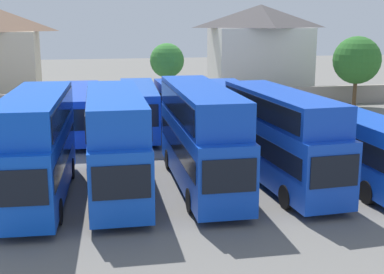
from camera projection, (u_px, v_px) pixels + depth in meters
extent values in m
plane|color=slate|center=(157.00, 121.00, 43.70)|extent=(140.00, 140.00, 0.00)
cube|color=gray|center=(149.00, 100.00, 48.83)|extent=(56.00, 0.50, 1.80)
cube|color=blue|center=(38.00, 161.00, 24.45)|extent=(3.14, 10.52, 3.09)
cube|color=black|center=(17.00, 188.00, 19.32)|extent=(2.25, 0.21, 1.39)
cube|color=black|center=(37.00, 153.00, 24.37)|extent=(3.13, 9.70, 0.97)
cube|color=blue|center=(35.00, 111.00, 24.19)|extent=(3.06, 10.00, 1.54)
cube|color=black|center=(35.00, 111.00, 24.19)|extent=(3.12, 9.49, 1.08)
cylinder|color=black|center=(58.00, 212.00, 21.79)|extent=(0.36, 1.12, 1.10)
cylinder|color=black|center=(71.00, 169.00, 28.02)|extent=(0.36, 1.12, 1.10)
cylinder|color=black|center=(25.00, 170.00, 27.70)|extent=(0.36, 1.12, 1.10)
cube|color=blue|center=(116.00, 157.00, 25.34)|extent=(2.74, 10.52, 3.00)
cube|color=black|center=(121.00, 183.00, 20.21)|extent=(2.26, 0.12, 1.35)
cube|color=black|center=(116.00, 150.00, 25.26)|extent=(2.77, 9.68, 0.94)
cube|color=blue|center=(115.00, 109.00, 25.08)|extent=(2.68, 10.00, 1.56)
cube|color=black|center=(115.00, 109.00, 25.08)|extent=(2.77, 9.47, 1.10)
cylinder|color=black|center=(148.00, 204.00, 22.71)|extent=(0.32, 1.10, 1.10)
cylinder|color=black|center=(92.00, 207.00, 22.30)|extent=(0.32, 1.10, 1.10)
cylinder|color=black|center=(136.00, 164.00, 28.95)|extent=(0.32, 1.10, 1.10)
cylinder|color=black|center=(93.00, 166.00, 28.54)|extent=(0.32, 1.10, 1.10)
cube|color=blue|center=(201.00, 150.00, 26.42)|extent=(2.68, 11.37, 3.06)
cube|color=black|center=(229.00, 176.00, 20.89)|extent=(2.22, 0.11, 1.38)
cube|color=black|center=(201.00, 143.00, 26.34)|extent=(2.70, 10.46, 0.97)
cube|color=blue|center=(200.00, 103.00, 26.18)|extent=(2.62, 10.80, 1.63)
cube|color=black|center=(200.00, 103.00, 26.18)|extent=(2.70, 10.23, 1.14)
cylinder|color=black|center=(242.00, 197.00, 23.56)|extent=(0.32, 1.10, 1.10)
cylinder|color=black|center=(191.00, 200.00, 23.15)|extent=(0.32, 1.10, 1.10)
cylinder|color=black|center=(209.00, 157.00, 30.29)|extent=(0.32, 1.10, 1.10)
cylinder|color=black|center=(169.00, 159.00, 29.88)|extent=(0.32, 1.10, 1.10)
cube|color=blue|center=(281.00, 150.00, 26.67)|extent=(3.17, 10.65, 3.01)
cube|color=black|center=(335.00, 172.00, 21.62)|extent=(2.19, 0.22, 1.35)
cube|color=black|center=(281.00, 143.00, 26.59)|extent=(3.16, 9.82, 0.95)
cube|color=blue|center=(280.00, 106.00, 26.43)|extent=(3.09, 10.12, 1.42)
cube|color=black|center=(280.00, 106.00, 26.43)|extent=(3.14, 9.61, 0.99)
cylinder|color=black|center=(332.00, 193.00, 24.18)|extent=(0.37, 1.12, 1.10)
cylinder|color=black|center=(286.00, 197.00, 23.60)|extent=(0.37, 1.12, 1.10)
cylinder|color=black|center=(274.00, 157.00, 30.32)|extent=(0.37, 1.12, 1.10)
cylinder|color=black|center=(237.00, 160.00, 29.74)|extent=(0.37, 1.12, 1.10)
cube|color=blue|center=(355.00, 145.00, 27.35)|extent=(2.84, 10.83, 3.20)
cube|color=black|center=(355.00, 137.00, 27.26)|extent=(2.85, 9.97, 1.01)
cylinder|color=black|center=(368.00, 192.00, 24.24)|extent=(0.34, 1.11, 1.10)
cylinder|color=black|center=(341.00, 154.00, 31.08)|extent=(0.34, 1.11, 1.10)
cylinder|color=black|center=(305.00, 156.00, 30.57)|extent=(0.34, 1.11, 1.10)
cube|color=blue|center=(82.00, 110.00, 38.15)|extent=(2.68, 11.42, 2.99)
cube|color=black|center=(81.00, 120.00, 32.60)|extent=(2.28, 0.10, 1.35)
cube|color=black|center=(82.00, 105.00, 38.07)|extent=(2.71, 10.51, 0.94)
cylinder|color=black|center=(100.00, 138.00, 35.27)|extent=(0.31, 1.10, 1.10)
cylinder|color=black|center=(64.00, 139.00, 34.84)|extent=(0.31, 1.10, 1.10)
cylinder|color=black|center=(99.00, 118.00, 42.04)|extent=(0.31, 1.10, 1.10)
cylinder|color=black|center=(68.00, 119.00, 41.61)|extent=(0.31, 1.10, 1.10)
cube|color=blue|center=(138.00, 108.00, 38.48)|extent=(3.16, 10.69, 3.20)
cube|color=black|center=(141.00, 116.00, 33.28)|extent=(2.20, 0.22, 1.44)
cube|color=black|center=(138.00, 103.00, 38.40)|extent=(3.15, 9.85, 1.01)
cylinder|color=black|center=(158.00, 136.00, 35.78)|extent=(0.37, 1.12, 1.10)
cylinder|color=black|center=(123.00, 137.00, 35.48)|extent=(0.37, 1.12, 1.10)
cylinder|color=black|center=(152.00, 118.00, 42.11)|extent=(0.37, 1.12, 1.10)
cylinder|color=black|center=(123.00, 119.00, 41.81)|extent=(0.37, 1.12, 1.10)
cube|color=blue|center=(182.00, 108.00, 39.12)|extent=(2.69, 11.88, 3.05)
cube|color=black|center=(199.00, 117.00, 33.35)|extent=(2.29, 0.10, 1.37)
cube|color=black|center=(182.00, 103.00, 39.04)|extent=(2.72, 10.94, 0.96)
cylinder|color=black|center=(209.00, 135.00, 36.14)|extent=(0.31, 1.10, 1.10)
cylinder|color=black|center=(175.00, 136.00, 35.66)|extent=(0.31, 1.10, 1.10)
cylinder|color=black|center=(188.00, 116.00, 43.16)|extent=(0.31, 1.10, 1.10)
cylinder|color=black|center=(159.00, 117.00, 42.69)|extent=(0.31, 1.10, 1.10)
cube|color=blue|center=(235.00, 106.00, 39.71)|extent=(2.81, 10.82, 3.02)
cube|color=black|center=(255.00, 114.00, 34.44)|extent=(2.21, 0.14, 1.36)
cube|color=black|center=(235.00, 102.00, 39.63)|extent=(2.83, 9.97, 0.95)
cylinder|color=black|center=(262.00, 132.00, 36.98)|extent=(0.33, 1.11, 1.10)
cylinder|color=black|center=(230.00, 133.00, 36.61)|extent=(0.33, 1.11, 1.10)
cylinder|color=black|center=(238.00, 115.00, 43.40)|extent=(0.33, 1.11, 1.10)
cylinder|color=black|center=(211.00, 116.00, 43.02)|extent=(0.33, 1.11, 1.10)
cube|color=silver|center=(259.00, 62.00, 57.24)|extent=(10.18, 6.47, 7.36)
pyramid|color=#514C4C|center=(261.00, 16.00, 56.16)|extent=(10.69, 6.80, 2.41)
cylinder|color=brown|center=(355.00, 92.00, 50.52)|extent=(0.37, 0.37, 2.90)
sphere|color=#2D6B28|center=(357.00, 60.00, 49.85)|extent=(4.50, 4.50, 4.50)
cylinder|color=brown|center=(167.00, 89.00, 51.47)|extent=(0.42, 0.42, 3.21)
sphere|color=#387F33|center=(167.00, 60.00, 50.86)|extent=(3.31, 3.31, 3.31)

